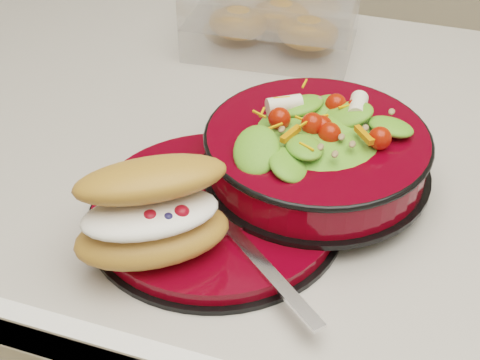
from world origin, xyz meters
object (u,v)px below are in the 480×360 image
(island_counter, at_px, (243,346))
(salad_bowl, at_px, (317,143))
(dinner_plate, at_px, (216,210))
(fork, at_px, (256,258))
(pastry_box, at_px, (274,18))
(croissant, at_px, (153,212))

(island_counter, distance_m, salad_bowl, 0.52)
(dinner_plate, distance_m, fork, 0.09)
(pastry_box, bearing_deg, croissant, -91.47)
(dinner_plate, relative_size, fork, 1.74)
(salad_bowl, distance_m, pastry_box, 0.34)
(salad_bowl, xyz_separation_m, croissant, (-0.12, -0.16, 0.01))
(fork, distance_m, pastry_box, 0.48)
(croissant, bearing_deg, fork, -26.30)
(salad_bowl, bearing_deg, fork, -97.74)
(island_counter, relative_size, pastry_box, 4.94)
(fork, bearing_deg, salad_bowl, 31.86)
(island_counter, height_order, fork, fork)
(dinner_plate, bearing_deg, salad_bowl, 45.63)
(salad_bowl, height_order, croissant, salad_bowl)
(dinner_plate, relative_size, pastry_box, 1.07)
(dinner_plate, bearing_deg, fork, -45.53)
(dinner_plate, distance_m, salad_bowl, 0.13)
(salad_bowl, height_order, fork, salad_bowl)
(dinner_plate, height_order, salad_bowl, salad_bowl)
(salad_bowl, bearing_deg, dinner_plate, -134.37)
(dinner_plate, bearing_deg, island_counter, 98.89)
(island_counter, relative_size, dinner_plate, 4.61)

